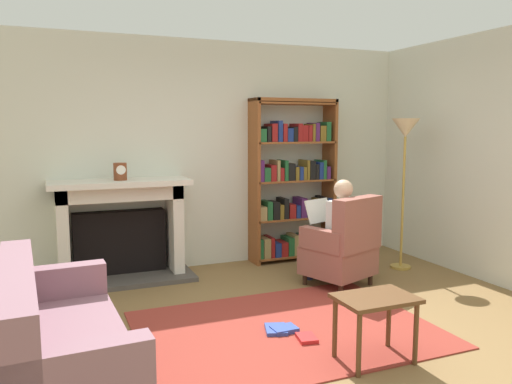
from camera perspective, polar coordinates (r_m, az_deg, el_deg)
ground at (r=4.15m, az=5.30°, el=-16.64°), size 14.00×14.00×0.00m
back_wall at (r=6.17m, az=-5.68°, el=4.20°), size 5.60×0.10×2.70m
side_wall_right at (r=6.39m, az=21.49°, el=3.84°), size 0.10×5.20×2.70m
area_rug at (r=4.39m, az=3.41°, el=-15.14°), size 2.40×1.80×0.01m
fireplace at (r=5.80m, az=-14.99°, el=-3.80°), size 1.52×0.64×1.12m
mantel_clock at (r=5.61m, az=-15.03°, el=2.24°), size 0.14×0.14×0.19m
bookshelf at (r=6.40m, az=4.18°, el=0.91°), size 1.09×0.32×2.03m
armchair_reading at (r=5.45m, az=9.80°, el=-6.12°), size 0.82×0.80×0.97m
seated_reader at (r=5.48m, az=8.87°, el=-3.93°), size 0.49×0.59×1.14m
sofa_floral at (r=3.51m, az=-21.39°, el=-16.04°), size 0.80×1.73×0.85m
side_table at (r=3.80m, az=13.29°, el=-12.48°), size 0.56×0.39×0.49m
scattered_books at (r=4.29m, az=3.50°, el=-15.39°), size 0.35×0.49×0.04m
floor_lamp at (r=6.17m, az=16.42°, el=5.44°), size 0.32×0.32×1.78m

